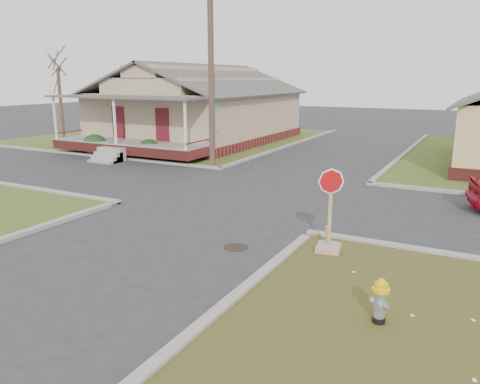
% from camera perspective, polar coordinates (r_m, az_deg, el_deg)
% --- Properties ---
extents(ground, '(120.00, 120.00, 0.00)m').
position_cam_1_polar(ground, '(13.85, -7.59, -4.59)').
color(ground, '#2C2C2F').
rests_on(ground, ground).
extents(verge_far_left, '(19.00, 19.00, 0.05)m').
position_cam_1_polar(verge_far_left, '(35.62, -7.94, 6.69)').
color(verge_far_left, '#3C4F1C').
rests_on(verge_far_left, ground).
extents(curbs, '(80.00, 40.00, 0.12)m').
position_cam_1_polar(curbs, '(17.98, 1.65, -0.18)').
color(curbs, gray).
rests_on(curbs, ground).
extents(manhole, '(0.64, 0.64, 0.01)m').
position_cam_1_polar(manhole, '(12.34, -0.53, -6.76)').
color(manhole, black).
rests_on(manhole, ground).
extents(corner_house, '(10.10, 15.50, 5.30)m').
position_cam_1_polar(corner_house, '(32.64, -5.09, 10.11)').
color(corner_house, maroon).
rests_on(corner_house, ground).
extents(utility_pole, '(1.80, 0.28, 9.00)m').
position_cam_1_polar(utility_pole, '(22.90, -3.54, 14.57)').
color(utility_pole, '#3B2C22').
rests_on(utility_pole, ground).
extents(tree_far_left, '(0.22, 0.22, 4.90)m').
position_cam_1_polar(tree_far_left, '(34.32, -20.99, 9.81)').
color(tree_far_left, '#3B2C22').
rests_on(tree_far_left, verge_far_left).
extents(fire_hydrant, '(0.32, 0.32, 0.85)m').
position_cam_1_polar(fire_hydrant, '(8.87, 16.73, -12.32)').
color(fire_hydrant, black).
rests_on(fire_hydrant, ground).
extents(stop_sign, '(0.61, 0.59, 2.14)m').
position_cam_1_polar(stop_sign, '(12.04, 10.80, -4.99)').
color(stop_sign, tan).
rests_on(stop_sign, ground).
extents(hedge_left, '(1.48, 1.22, 1.13)m').
position_cam_1_polar(hedge_left, '(28.07, -17.26, 5.55)').
color(hedge_left, '#1B3814').
rests_on(hedge_left, verge_far_left).
extents(hedge_right, '(1.36, 1.12, 1.04)m').
position_cam_1_polar(hedge_right, '(26.23, -10.99, 5.27)').
color(hedge_right, '#1B3814').
rests_on(hedge_right, verge_far_left).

